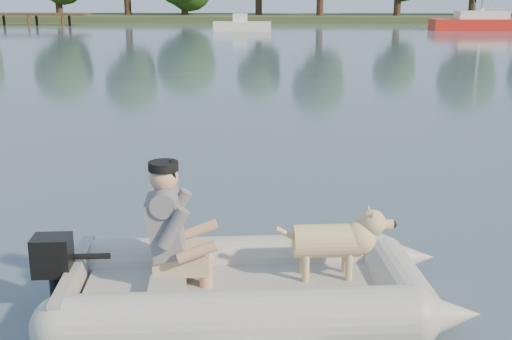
# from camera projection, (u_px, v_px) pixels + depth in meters

# --- Properties ---
(water) EXTENTS (160.00, 160.00, 0.00)m
(water) POSITION_uv_depth(u_px,v_px,m) (205.00, 322.00, 5.72)
(water) COLOR slate
(water) RESTS_ON ground
(shore_bank) EXTENTS (160.00, 12.00, 0.70)m
(shore_bank) POSITION_uv_depth(u_px,v_px,m) (282.00, 18.00, 65.31)
(shore_bank) COLOR #47512D
(shore_bank) RESTS_ON water
(dinghy) EXTENTS (5.24, 3.79, 1.49)m
(dinghy) POSITION_uv_depth(u_px,v_px,m) (252.00, 242.00, 5.84)
(dinghy) COLOR #979893
(dinghy) RESTS_ON water
(man) EXTENTS (0.85, 0.75, 1.16)m
(man) POSITION_uv_depth(u_px,v_px,m) (168.00, 221.00, 5.80)
(man) COLOR slate
(man) RESTS_ON dinghy
(dog) EXTENTS (1.04, 0.47, 0.67)m
(dog) POSITION_uv_depth(u_px,v_px,m) (326.00, 246.00, 5.96)
(dog) COLOR tan
(dog) RESTS_ON dinghy
(outboard_motor) EXTENTS (0.48, 0.36, 0.85)m
(outboard_motor) POSITION_uv_depth(u_px,v_px,m) (54.00, 278.00, 5.82)
(outboard_motor) COLOR black
(outboard_motor) RESTS_ON dinghy
(motorboat) EXTENTS (4.45, 1.74, 1.88)m
(motorboat) POSITION_uv_depth(u_px,v_px,m) (242.00, 19.00, 48.14)
(motorboat) COLOR white
(motorboat) RESTS_ON water
(sailboat) EXTENTS (8.59, 2.67, 11.77)m
(sailboat) POSITION_uv_depth(u_px,v_px,m) (487.00, 23.00, 49.34)
(sailboat) COLOR red
(sailboat) RESTS_ON water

